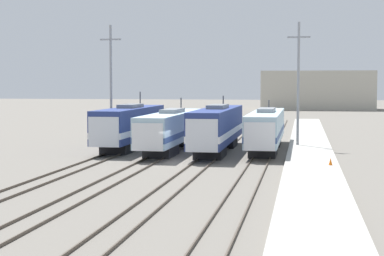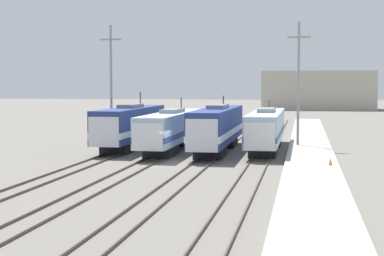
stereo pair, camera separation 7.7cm
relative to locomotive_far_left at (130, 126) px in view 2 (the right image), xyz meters
The scene contains 14 objects.
ground_plane 11.67m from the locomotive_far_left, 55.15° to the right, with size 400.00×400.00×0.00m, color #666059.
rail_pair_far_left 9.65m from the locomotive_far_left, 90.00° to the right, with size 1.51×120.00×0.15m.
rail_pair_center_left 10.59m from the locomotive_far_left, 65.10° to the right, with size 1.51×120.00×0.15m.
rail_pair_center_right 13.01m from the locomotive_far_left, 47.12° to the right, with size 1.51×120.00×0.15m.
rail_pair_far_right 16.27m from the locomotive_far_left, 35.68° to the right, with size 1.51×120.00×0.15m.
locomotive_far_left is the anchor object (origin of this frame).
locomotive_center_left 4.52m from the locomotive_far_left, 14.63° to the right, with size 2.79×19.79×4.88m.
locomotive_center_right 8.90m from the locomotive_far_left, 11.03° to the right, with size 2.82×18.95×5.11m.
locomotive_far_right 13.10m from the locomotive_far_left, ahead, with size 2.77×19.44×4.63m.
catenary_tower_left 6.25m from the locomotive_far_left, 129.15° to the left, with size 2.21×0.25×12.24m.
catenary_tower_right 16.93m from the locomotive_far_left, 12.59° to the left, with size 2.21×0.25×12.24m.
platform 19.68m from the locomotive_far_left, 28.72° to the right, with size 4.00×120.00×0.31m.
traffic_cone 22.07m from the locomotive_far_left, 32.68° to the right, with size 0.28×0.28×0.53m.
depot_building 102.06m from the locomotive_far_left, 78.79° to the left, with size 26.60×15.74×9.31m.
Camera 2 is at (10.03, -50.25, 6.29)m, focal length 60.00 mm.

